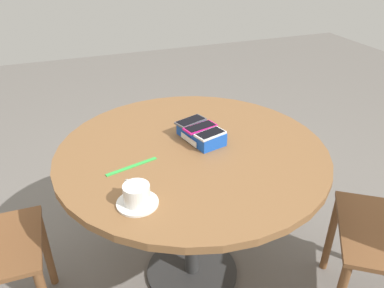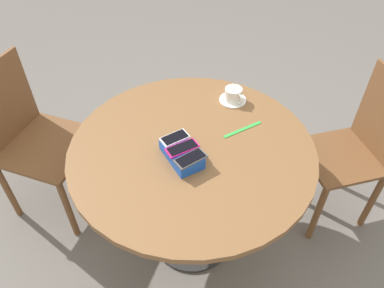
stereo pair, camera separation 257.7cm
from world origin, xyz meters
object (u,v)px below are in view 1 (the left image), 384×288
at_px(phone_gray, 191,121).
at_px(phone_white, 210,134).
at_px(round_table, 192,170).
at_px(phone_magenta, 200,127).
at_px(coffee_cup, 136,193).
at_px(phone_box, 201,134).
at_px(lanyard_strap, 132,166).
at_px(saucer, 138,203).

relative_size(phone_gray, phone_white, 1.08).
bearing_deg(round_table, phone_magenta, 133.28).
relative_size(round_table, phone_white, 8.11).
height_order(phone_white, coffee_cup, coffee_cup).
height_order(phone_box, coffee_cup, coffee_cup).
height_order(phone_box, lanyard_strap, phone_box).
distance_m(saucer, lanyard_strap, 0.23).
xyz_separation_m(phone_gray, lanyard_strap, (0.18, -0.30, -0.06)).
height_order(phone_box, saucer, phone_box).
height_order(round_table, phone_gray, phone_gray).
bearing_deg(phone_gray, phone_box, 17.64).
xyz_separation_m(round_table, phone_magenta, (-0.05, 0.06, 0.17)).
bearing_deg(phone_gray, saucer, -39.87).
xyz_separation_m(phone_white, lanyard_strap, (0.04, -0.34, -0.06)).
height_order(round_table, phone_white, phone_white).
relative_size(phone_magenta, saucer, 1.09).
relative_size(phone_magenta, coffee_cup, 1.28).
distance_m(phone_box, phone_magenta, 0.03).
bearing_deg(phone_box, coffee_cup, -47.26).
xyz_separation_m(round_table, lanyard_strap, (0.05, -0.26, 0.11)).
bearing_deg(round_table, coffee_cup, -47.10).
height_order(phone_white, saucer, phone_white).
bearing_deg(saucer, lanyard_strap, 172.13).
height_order(phone_box, phone_gray, phone_gray).
bearing_deg(saucer, coffee_cup, -161.88).
bearing_deg(phone_box, round_table, -48.07).
height_order(round_table, coffee_cup, coffee_cup).
distance_m(phone_white, saucer, 0.46).
distance_m(phone_box, phone_gray, 0.08).
distance_m(phone_box, lanyard_strap, 0.34).
bearing_deg(round_table, saucer, -46.78).
relative_size(round_table, phone_box, 4.85).
height_order(phone_gray, saucer, phone_gray).
bearing_deg(saucer, phone_magenta, 133.23).
bearing_deg(phone_white, coffee_cup, -54.94).
xyz_separation_m(saucer, lanyard_strap, (-0.23, 0.03, -0.00)).
bearing_deg(phone_box, saucer, -47.00).
distance_m(round_table, phone_box, 0.16).
bearing_deg(phone_magenta, phone_white, 13.27).
distance_m(phone_gray, saucer, 0.53).
bearing_deg(phone_white, saucer, -54.64).
height_order(phone_gray, lanyard_strap, phone_gray).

